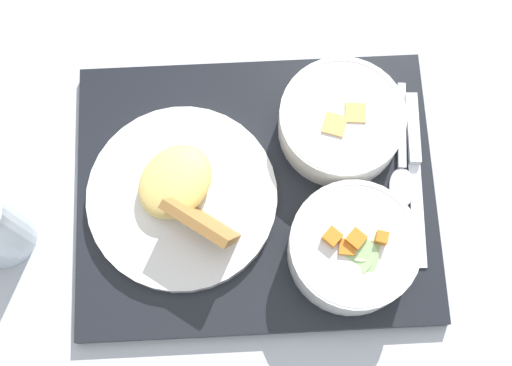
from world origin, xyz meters
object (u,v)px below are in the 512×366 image
at_px(bowl_salad, 353,248).
at_px(knife, 414,150).
at_px(bowl_soup, 341,122).
at_px(spoon, 402,162).
at_px(plate_main, 183,197).

distance_m(bowl_salad, knife, 0.15).
distance_m(bowl_salad, bowl_soup, 0.15).
xyz_separation_m(bowl_salad, bowl_soup, (-0.01, -0.15, -0.01)).
relative_size(bowl_salad, spoon, 0.91).
distance_m(plate_main, knife, 0.27).
xyz_separation_m(plate_main, spoon, (-0.25, -0.01, -0.01)).
relative_size(knife, spoon, 1.35).
xyz_separation_m(knife, spoon, (0.02, 0.01, -0.00)).
bearing_deg(bowl_salad, spoon, -128.31).
xyz_separation_m(bowl_soup, plate_main, (0.19, 0.06, -0.01)).
relative_size(bowl_soup, plate_main, 0.66).
relative_size(bowl_salad, knife, 0.67).
bearing_deg(knife, bowl_soup, -106.96).
bearing_deg(knife, spoon, -44.81).
bearing_deg(plate_main, bowl_soup, -161.58).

